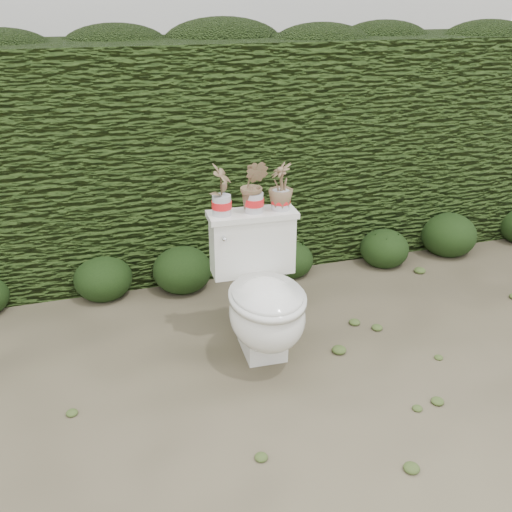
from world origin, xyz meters
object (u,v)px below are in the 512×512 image
object	(u,v)px
potted_plant_left	(221,191)
potted_plant_center	(254,187)
toilet	(263,298)
potted_plant_right	(281,188)

from	to	relation	value
potted_plant_left	potted_plant_center	size ratio (longest dim) A/B	0.96
toilet	potted_plant_center	size ratio (longest dim) A/B	2.75
toilet	potted_plant_right	world-z (taller)	potted_plant_right
potted_plant_left	potted_plant_right	distance (m)	0.34
potted_plant_left	potted_plant_right	xyz separation A→B (m)	(0.34, -0.01, -0.01)
toilet	potted_plant_left	xyz separation A→B (m)	(-0.16, 0.25, 0.56)
potted_plant_center	potted_plant_left	bearing A→B (deg)	-148.19
potted_plant_right	potted_plant_left	bearing A→B (deg)	-90.90
potted_plant_left	potted_plant_right	size ratio (longest dim) A/B	1.07
potted_plant_left	potted_plant_center	xyz separation A→B (m)	(0.18, -0.01, 0.01)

